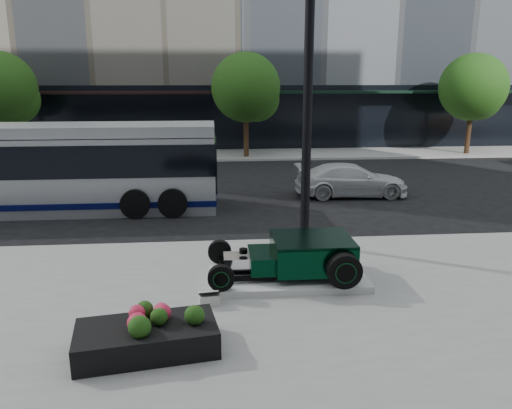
{
  "coord_description": "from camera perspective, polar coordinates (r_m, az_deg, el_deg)",
  "views": [
    {
      "loc": [
        -0.91,
        -15.0,
        4.43
      ],
      "look_at": [
        0.2,
        -2.34,
        1.2
      ],
      "focal_mm": 35.0,
      "sensor_mm": 36.0,
      "label": 1
    }
  ],
  "objects": [
    {
      "name": "ground",
      "position": [
        15.66,
        -1.49,
        -2.16
      ],
      "size": [
        120.0,
        120.0,
        0.0
      ],
      "primitive_type": "plane",
      "color": "black",
      "rests_on": "ground"
    },
    {
      "name": "transit_bus",
      "position": [
        18.42,
        -23.72,
        3.86
      ],
      "size": [
        12.12,
        2.88,
        2.92
      ],
      "color": "#A4A8AE",
      "rests_on": "ground"
    },
    {
      "name": "info_plaque",
      "position": [
        9.97,
        -5.36,
        -10.63
      ],
      "size": [
        0.43,
        0.34,
        0.31
      ],
      "color": "silver",
      "rests_on": "sidewalk_near"
    },
    {
      "name": "hot_rod",
      "position": [
        10.96,
        5.28,
        -5.71
      ],
      "size": [
        3.22,
        2.0,
        0.81
      ],
      "color": "black",
      "rests_on": "display_plinth"
    },
    {
      "name": "display_plinth",
      "position": [
        11.09,
        3.51,
        -8.21
      ],
      "size": [
        3.4,
        1.8,
        0.15
      ],
      "primitive_type": "cube",
      "color": "silver",
      "rests_on": "sidewalk_near"
    },
    {
      "name": "white_sedan",
      "position": [
        19.51,
        10.82,
        2.75
      ],
      "size": [
        4.34,
        1.88,
        1.24
      ],
      "primitive_type": "imported",
      "rotation": [
        0.0,
        0.0,
        1.54
      ],
      "color": "silver",
      "rests_on": "ground"
    },
    {
      "name": "street_trees",
      "position": [
        28.15,
        -0.86,
        12.92
      ],
      "size": [
        29.8,
        3.8,
        5.7
      ],
      "color": "black",
      "rests_on": "sidewalk_far"
    },
    {
      "name": "flower_planter",
      "position": [
        8.51,
        -12.38,
        -14.48
      ],
      "size": [
        2.39,
        1.46,
        0.73
      ],
      "color": "black",
      "rests_on": "sidewalk_near"
    },
    {
      "name": "lamppost",
      "position": [
        12.77,
        5.91,
        11.11
      ],
      "size": [
        0.43,
        0.43,
        7.84
      ],
      "color": "black",
      "rests_on": "sidewalk_near"
    },
    {
      "name": "sidewalk_far",
      "position": [
        29.34,
        -3.21,
        5.68
      ],
      "size": [
        70.0,
        4.0,
        0.12
      ],
      "primitive_type": "cube",
      "color": "gray",
      "rests_on": "ground"
    }
  ]
}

